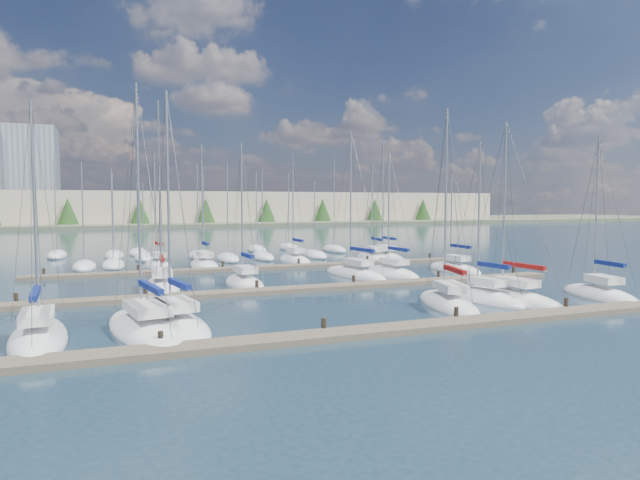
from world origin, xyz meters
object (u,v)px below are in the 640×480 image
object	(u,v)px
sailboat_k	(355,274)
sailboat_b	(145,329)
sailboat_i	(162,286)
sailboat_j	(245,283)
sailboat_q	(374,258)
sailboat_a	(38,338)
sailboat_g	(599,295)
sailboat_l	(392,273)
sailboat_d	(448,304)
sailboat_c	(174,325)
sailboat_p	(295,260)
sailboat_f	(510,298)
sailboat_e	(483,298)
sailboat_r	(385,257)
sailboat_n	(158,265)
sailboat_o	(204,265)
sailboat_m	(454,269)

from	to	relation	value
sailboat_k	sailboat_b	bearing A→B (deg)	-149.86
sailboat_b	sailboat_i	size ratio (longest dim) A/B	0.89
sailboat_j	sailboat_q	bearing A→B (deg)	33.53
sailboat_a	sailboat_g	size ratio (longest dim) A/B	1.02
sailboat_l	sailboat_k	world-z (taller)	sailboat_k
sailboat_l	sailboat_k	distance (m)	3.50
sailboat_d	sailboat_c	distance (m)	17.16
sailboat_p	sailboat_l	xyz separation A→B (m)	(4.80, -14.17, -0.01)
sailboat_f	sailboat_a	xyz separation A→B (m)	(-28.84, -0.80, -0.00)
sailboat_l	sailboat_e	distance (m)	13.48
sailboat_r	sailboat_g	bearing A→B (deg)	-82.07
sailboat_j	sailboat_p	xyz separation A→B (m)	(9.28, 15.27, 0.00)
sailboat_e	sailboat_f	bearing A→B (deg)	-25.90
sailboat_k	sailboat_d	bearing A→B (deg)	-100.14
sailboat_l	sailboat_k	xyz separation A→B (m)	(-3.43, 0.74, 0.01)
sailboat_q	sailboat_a	world-z (taller)	sailboat_a
sailboat_f	sailboat_n	bearing A→B (deg)	122.94
sailboat_d	sailboat_r	size ratio (longest dim) A/B	0.89
sailboat_a	sailboat_j	bearing A→B (deg)	42.22
sailboat_r	sailboat_o	size ratio (longest dim) A/B	1.12
sailboat_g	sailboat_r	bearing A→B (deg)	102.55
sailboat_a	sailboat_r	bearing A→B (deg)	36.23
sailboat_c	sailboat_f	xyz separation A→B (m)	(22.42, 0.24, -0.00)
sailboat_l	sailboat_q	xyz separation A→B (m)	(4.51, 12.81, -0.01)
sailboat_j	sailboat_g	distance (m)	26.51
sailboat_i	sailboat_f	xyz separation A→B (m)	(22.02, -13.64, -0.01)
sailboat_r	sailboat_e	bearing A→B (deg)	-99.39
sailboat_m	sailboat_c	distance (m)	31.87
sailboat_n	sailboat_g	size ratio (longest dim) A/B	1.11
sailboat_d	sailboat_o	bearing A→B (deg)	126.11
sailboat_f	sailboat_o	world-z (taller)	sailboat_o
sailboat_a	sailboat_e	bearing A→B (deg)	-0.98
sailboat_q	sailboat_f	distance (m)	27.08
sailboat_c	sailboat_f	world-z (taller)	sailboat_c
sailboat_o	sailboat_b	bearing A→B (deg)	-106.87
sailboat_m	sailboat_g	distance (m)	16.08
sailboat_b	sailboat_r	world-z (taller)	sailboat_r
sailboat_d	sailboat_l	world-z (taller)	sailboat_d
sailboat_p	sailboat_m	size ratio (longest dim) A/B	1.18
sailboat_d	sailboat_a	world-z (taller)	sailboat_d
sailboat_a	sailboat_o	xyz separation A→B (m)	(12.08, 27.74, 0.02)
sailboat_n	sailboat_g	distance (m)	40.77
sailboat_a	sailboat_o	bearing A→B (deg)	62.48
sailboat_j	sailboat_d	world-z (taller)	sailboat_d
sailboat_m	sailboat_d	bearing A→B (deg)	-127.89
sailboat_r	sailboat_o	xyz separation A→B (m)	(-21.69, -0.81, 0.01)
sailboat_l	sailboat_c	xyz separation A→B (m)	(-20.90, -14.35, 0.00)
sailboat_q	sailboat_b	bearing A→B (deg)	-127.45
sailboat_e	sailboat_r	bearing A→B (deg)	70.12
sailboat_i	sailboat_k	distance (m)	17.11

